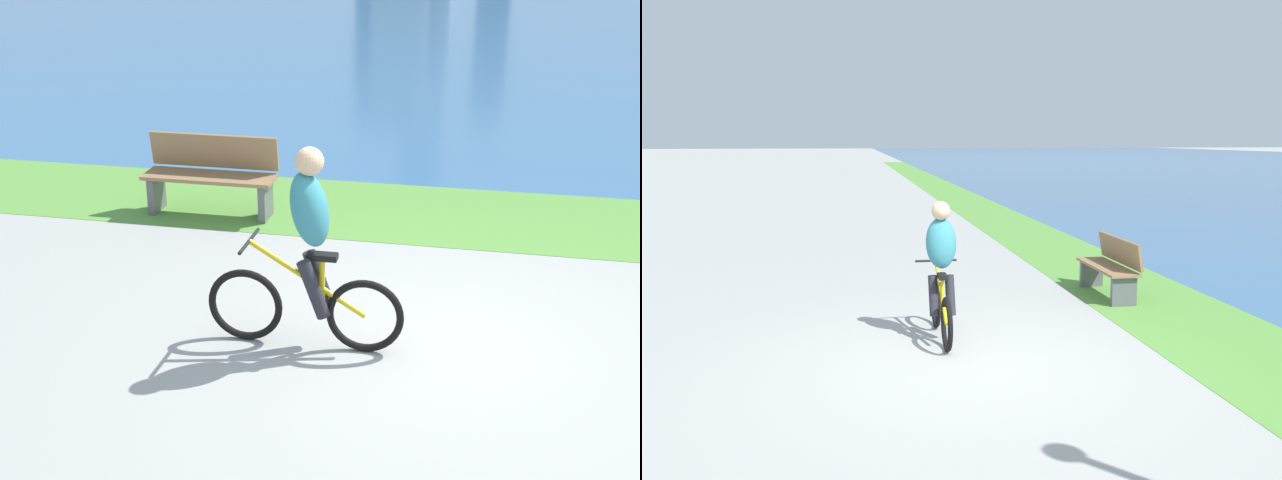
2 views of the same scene
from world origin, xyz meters
TOP-DOWN VIEW (x-y plane):
  - ground_plane at (0.00, 0.00)m, footprint 300.00×300.00m
  - grass_strip_bayside at (0.00, 3.13)m, footprint 120.00×2.00m
  - cyclist_lead at (-1.00, -0.20)m, footprint 1.60×0.52m
  - bench_near_path at (-2.77, 2.65)m, footprint 1.50×0.47m

SIDE VIEW (x-z plane):
  - ground_plane at x=0.00m, z-range 0.00..0.00m
  - grass_strip_bayside at x=0.00m, z-range 0.00..0.01m
  - bench_near_path at x=-2.77m, z-range 0.00..0.90m
  - cyclist_lead at x=-1.00m, z-range 0.00..1.66m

